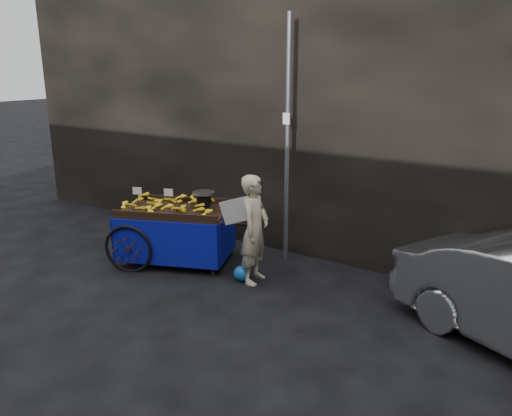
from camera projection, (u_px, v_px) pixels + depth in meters
The scene contains 6 objects.
ground at pixel (226, 280), 7.75m from camera, with size 80.00×80.00×0.00m, color black.
building_wall at pixel (329, 107), 8.93m from camera, with size 13.50×2.00×5.00m.
street_pole at pixel (287, 143), 8.07m from camera, with size 0.12×0.10×4.00m.
banana_cart at pixel (172, 215), 8.32m from camera, with size 2.65×1.91×1.32m.
vendor at pixel (255, 229), 7.51m from camera, with size 0.78×0.67×1.68m.
plastic_bag at pixel (242, 274), 7.70m from camera, with size 0.27×0.22×0.24m, color #1658A8.
Camera 1 is at (4.34, -5.68, 3.24)m, focal length 35.00 mm.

